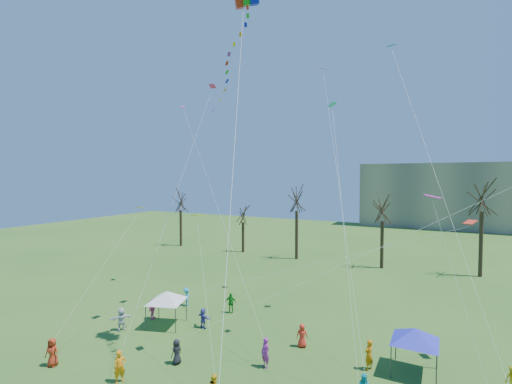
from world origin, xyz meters
The scene contains 7 objects.
distant_building centered at (22.00, 82.00, 7.50)m, with size 60.00×14.00×15.00m, color gray.
bare_tree_row centered at (4.73, 35.40, 7.46)m, with size 69.92×8.38×12.16m.
big_box_kite centered at (-2.15, 5.82, 19.14)m, with size 3.51×6.51×24.07m.
canopy_tent_white centered at (-9.87, 8.07, 2.36)m, with size 3.52×3.52×2.78m.
canopy_tent_blue centered at (8.16, 9.63, 2.35)m, with size 3.70×3.70×2.77m.
festival_crowd centered at (-1.36, 6.04, 0.85)m, with size 26.49×13.42×1.86m.
small_kites_aloft centered at (0.44, 11.03, 13.40)m, with size 30.01×18.13×32.51m.
Camera 1 is at (9.32, -13.51, 11.89)m, focal length 25.00 mm.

